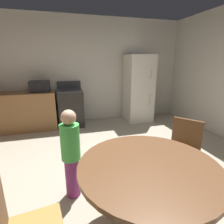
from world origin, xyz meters
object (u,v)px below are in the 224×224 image
(oven_range, at_px, (71,108))
(person_child, at_px, (71,152))
(dining_table, at_px, (148,180))
(microwave, at_px, (40,86))
(refrigerator, at_px, (138,89))
(chair_northeast, at_px, (183,148))

(oven_range, bearing_deg, person_child, -93.01)
(dining_table, height_order, person_child, person_child)
(microwave, bearing_deg, person_child, -78.10)
(refrigerator, height_order, microwave, refrigerator)
(person_child, bearing_deg, refrigerator, 102.09)
(oven_range, height_order, person_child, oven_range)
(person_child, bearing_deg, chair_northeast, 44.21)
(refrigerator, xyz_separation_m, chair_northeast, (-0.53, -2.65, -0.38))
(oven_range, xyz_separation_m, dining_table, (0.48, -3.29, 0.14))
(oven_range, bearing_deg, dining_table, -81.75)
(chair_northeast, height_order, person_child, person_child)
(chair_northeast, bearing_deg, person_child, -41.71)
(person_child, bearing_deg, dining_table, 0.00)
(refrigerator, height_order, person_child, refrigerator)
(refrigerator, relative_size, chair_northeast, 2.02)
(chair_northeast, relative_size, person_child, 0.80)
(oven_range, relative_size, person_child, 1.01)
(dining_table, distance_m, chair_northeast, 1.00)
(microwave, height_order, chair_northeast, microwave)
(microwave, xyz_separation_m, chair_northeast, (1.95, -2.70, -0.53))
(refrigerator, distance_m, chair_northeast, 2.73)
(refrigerator, height_order, chair_northeast, refrigerator)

